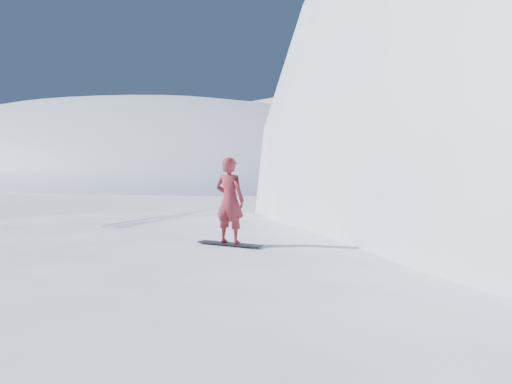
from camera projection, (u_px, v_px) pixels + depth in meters
ground at (85, 346)px, 13.06m from camera, size 400.00×400.00×0.00m
near_ridge at (204, 321)px, 14.92m from camera, size 36.00×28.00×4.80m
far_ridge_a at (110, 177)px, 102.27m from camera, size 120.00×70.00×28.00m
far_ridge_c at (379, 173)px, 125.66m from camera, size 140.00×90.00×36.00m
wind_bumps at (138, 319)px, 15.11m from camera, size 16.00×14.40×1.00m
snowboard at (230, 244)px, 12.56m from camera, size 1.55×0.48×0.03m
snowboarder at (230, 200)px, 12.49m from camera, size 0.74×0.54×1.89m
board_tracks at (174, 215)px, 18.14m from camera, size 1.05×5.99×0.04m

